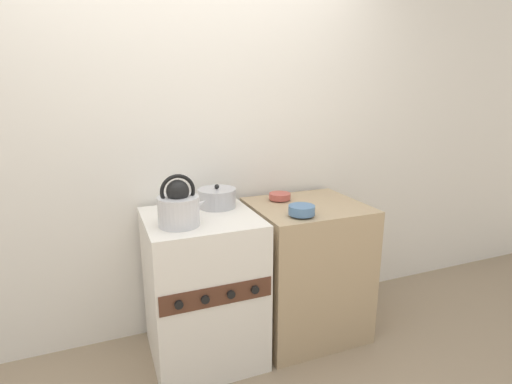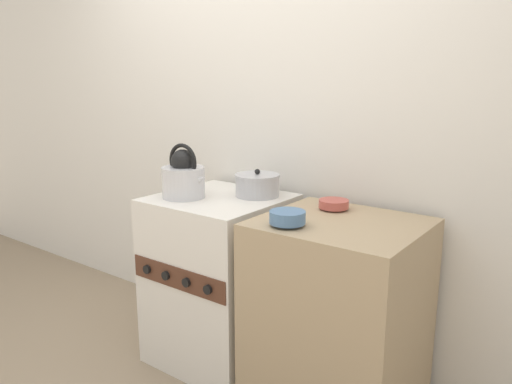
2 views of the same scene
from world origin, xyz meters
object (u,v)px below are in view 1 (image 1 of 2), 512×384
(cooking_pot, at_px, (217,198))
(enamel_bowl, at_px, (302,210))
(small_ceramic_bowl, at_px, (280,196))
(stove, at_px, (203,288))
(kettle, at_px, (179,206))

(cooking_pot, height_order, enamel_bowl, cooking_pot)
(small_ceramic_bowl, bearing_deg, stove, -164.45)
(small_ceramic_bowl, bearing_deg, enamel_bowl, -94.70)
(cooking_pot, bearing_deg, small_ceramic_bowl, 2.82)
(kettle, xyz_separation_m, small_ceramic_bowl, (0.71, 0.27, -0.09))
(stove, relative_size, small_ceramic_bowl, 6.38)
(stove, bearing_deg, enamel_bowl, -19.58)
(stove, distance_m, kettle, 0.58)
(kettle, bearing_deg, stove, 38.72)
(kettle, relative_size, small_ceramic_bowl, 1.97)
(cooking_pot, height_order, small_ceramic_bowl, cooking_pot)
(enamel_bowl, bearing_deg, stove, 160.42)
(kettle, bearing_deg, cooking_pot, 41.68)
(kettle, distance_m, cooking_pot, 0.38)
(stove, height_order, cooking_pot, cooking_pot)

